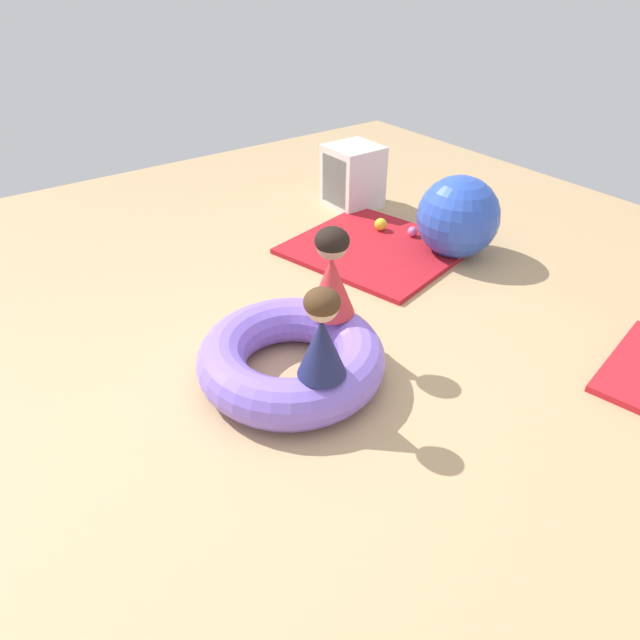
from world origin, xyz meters
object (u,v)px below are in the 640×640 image
(play_ball_yellow, at_px, (381,224))
(storage_cube, at_px, (351,177))
(child_in_navy, at_px, (322,334))
(inflatable_cushion, at_px, (291,358))
(play_ball_pink, at_px, (413,232))
(child_in_red, at_px, (332,273))
(exercise_ball_large, at_px, (458,217))

(play_ball_yellow, distance_m, storage_cube, 0.69)
(storage_cube, bearing_deg, child_in_navy, -41.74)
(inflatable_cushion, height_order, play_ball_yellow, inflatable_cushion)
(child_in_navy, relative_size, play_ball_yellow, 4.67)
(inflatable_cushion, distance_m, play_ball_yellow, 2.02)
(play_ball_yellow, height_order, play_ball_pink, play_ball_yellow)
(storage_cube, bearing_deg, play_ball_yellow, -16.05)
(inflatable_cushion, xyz_separation_m, child_in_red, (-0.08, 0.34, 0.40))
(play_ball_yellow, bearing_deg, exercise_ball_large, 20.05)
(exercise_ball_large, bearing_deg, child_in_red, -74.19)
(exercise_ball_large, xyz_separation_m, storage_cube, (-1.26, -0.04, -0.04))
(play_ball_pink, bearing_deg, storage_cube, 176.74)
(child_in_red, bearing_deg, storage_cube, 30.42)
(storage_cube, bearing_deg, play_ball_pink, -3.26)
(storage_cube, bearing_deg, exercise_ball_large, 1.89)
(child_in_red, bearing_deg, play_ball_yellow, 20.65)
(child_in_navy, bearing_deg, inflatable_cushion, -8.99)
(play_ball_pink, distance_m, storage_cube, 0.91)
(play_ball_pink, bearing_deg, child_in_red, -60.93)
(child_in_red, relative_size, play_ball_pink, 6.47)
(child_in_navy, xyz_separation_m, exercise_ball_large, (-0.87, 1.94, -0.20))
(child_in_red, relative_size, exercise_ball_large, 0.84)
(play_ball_yellow, height_order, exercise_ball_large, exercise_ball_large)
(inflatable_cushion, bearing_deg, storage_cube, 133.83)
(play_ball_pink, height_order, exercise_ball_large, exercise_ball_large)
(exercise_ball_large, bearing_deg, storage_cube, -178.11)
(child_in_red, distance_m, play_ball_pink, 1.74)
(child_in_navy, bearing_deg, exercise_ball_large, -67.85)
(inflatable_cushion, relative_size, child_in_red, 1.98)
(play_ball_yellow, bearing_deg, play_ball_pink, 28.60)
(inflatable_cushion, xyz_separation_m, exercise_ball_large, (-0.52, 1.90, 0.18))
(exercise_ball_large, bearing_deg, play_ball_yellow, -159.95)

